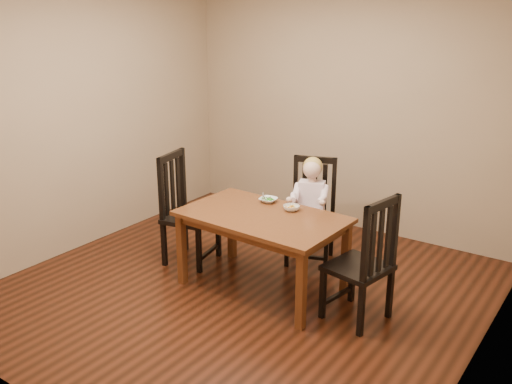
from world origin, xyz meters
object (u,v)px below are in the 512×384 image
Objects in this scene: chair_child at (312,213)px; chair_right at (364,263)px; toddler at (311,200)px; dining_table at (262,224)px; chair_left at (186,211)px; bowl_veg at (291,208)px; bowl_peas at (268,200)px.

chair_child is 1.22m from chair_right.
dining_table is at bearing 65.71° from toddler.
chair_right is at bearing 119.82° from chair_child.
chair_left is 1.14m from bowl_veg.
chair_right is 0.88m from bowl_veg.
chair_right is 1.18m from bowl_peas.
dining_table is at bearing -122.14° from bowl_veg.
chair_left is 1.03× the size of chair_right.
bowl_veg is at bearing -13.13° from bowl_peas.
chair_child is 0.58m from bowl_peas.
chair_right is 6.63× the size of bowl_peas.
toddler reaches higher than bowl_peas.
bowl_veg is at bearing 57.86° from dining_table.
bowl_veg is at bearing 84.87° from chair_right.
chair_left is 1.94× the size of toddler.
toddler is 3.87× the size of bowl_veg.
chair_child is at bearing 59.95° from chair_right.
chair_right reaches higher than dining_table.
chair_child is (0.05, 0.80, -0.13)m from dining_table.
chair_child is at bearing 69.24° from bowl_peas.
bowl_peas is (-1.12, 0.30, 0.22)m from chair_right.
toddler is at bearing 90.00° from chair_child.
bowl_veg is (-0.82, 0.23, 0.22)m from chair_right.
toddler is (0.06, 0.76, 0.01)m from dining_table.
chair_child is 6.41× the size of bowl_peas.
bowl_peas is at bearing 166.87° from bowl_veg.
bowl_veg reaches higher than bowl_peas.
bowl_veg is (0.15, 0.24, 0.11)m from dining_table.
chair_right is 1.18m from toddler.
toddler reaches higher than bowl_veg.
toddler is at bearing 99.63° from bowl_veg.
chair_left is at bearing 98.73° from chair_right.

